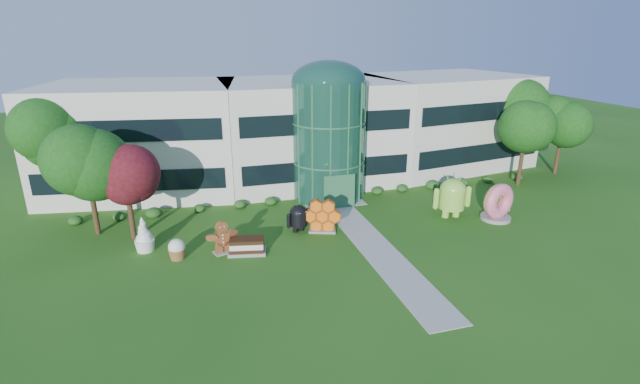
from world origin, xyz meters
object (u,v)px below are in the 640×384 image
object	(u,v)px
android_black	(298,216)
donut	(497,201)
android_green	(452,195)
gingerbread	(222,237)

from	to	relation	value
android_black	donut	size ratio (longest dim) A/B	0.79
android_green	android_black	bearing A→B (deg)	-177.22
donut	gingerbread	world-z (taller)	donut
android_green	donut	size ratio (longest dim) A/B	1.23
android_green	android_black	distance (m)	11.98
android_green	gingerbread	bearing A→B (deg)	-169.82
android_black	gingerbread	size ratio (longest dim) A/B	0.96
android_black	donut	world-z (taller)	donut
gingerbread	android_green	bearing A→B (deg)	-13.12
android_green	donut	distance (m)	3.34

